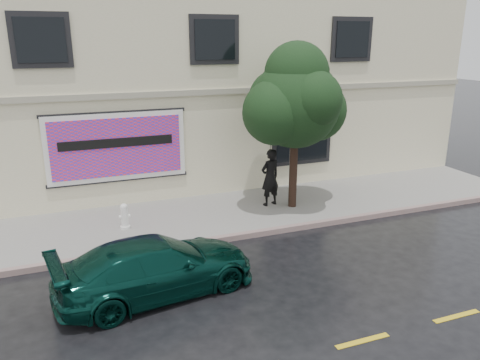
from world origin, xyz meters
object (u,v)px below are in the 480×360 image
object	(u,v)px
street_tree	(296,104)
fire_hydrant	(125,216)
pedestrian	(270,177)
car	(156,267)

from	to	relation	value
street_tree	fire_hydrant	size ratio (longest dim) A/B	6.24
pedestrian	street_tree	world-z (taller)	street_tree
pedestrian	car	bearing A→B (deg)	27.36
fire_hydrant	street_tree	bearing A→B (deg)	19.76
pedestrian	street_tree	size ratio (longest dim) A/B	0.40
car	fire_hydrant	bearing A→B (deg)	-5.68
car	pedestrian	world-z (taller)	pedestrian
pedestrian	fire_hydrant	xyz separation A→B (m)	(-4.57, -0.31, -0.56)
fire_hydrant	car	bearing A→B (deg)	-66.27
car	fire_hydrant	world-z (taller)	car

